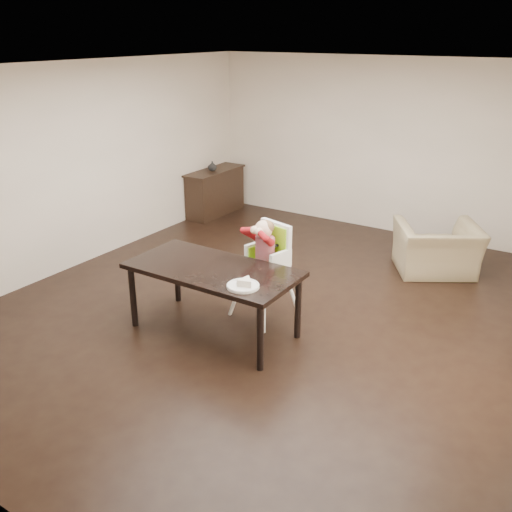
# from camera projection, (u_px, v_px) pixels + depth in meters

# --- Properties ---
(ground) EXTENTS (7.00, 7.00, 0.00)m
(ground) POSITION_uv_depth(u_px,v_px,m) (270.00, 311.00, 6.64)
(ground) COLOR black
(ground) RESTS_ON ground
(room_walls) EXTENTS (6.02, 7.02, 2.71)m
(room_walls) POSITION_uv_depth(u_px,v_px,m) (272.00, 153.00, 5.96)
(room_walls) COLOR beige
(room_walls) RESTS_ON ground
(dining_table) EXTENTS (1.80, 0.90, 0.75)m
(dining_table) POSITION_uv_depth(u_px,v_px,m) (213.00, 275.00, 5.96)
(dining_table) COLOR black
(dining_table) RESTS_ON ground
(high_chair) EXTENTS (0.59, 0.59, 1.15)m
(high_chair) POSITION_uv_depth(u_px,v_px,m) (267.00, 249.00, 6.26)
(high_chair) COLOR white
(high_chair) RESTS_ON ground
(plate) EXTENTS (0.36, 0.36, 0.09)m
(plate) POSITION_uv_depth(u_px,v_px,m) (244.00, 284.00, 5.46)
(plate) COLOR white
(plate) RESTS_ON dining_table
(armchair) EXTENTS (1.23, 1.11, 0.90)m
(armchair) POSITION_uv_depth(u_px,v_px,m) (438.00, 241.00, 7.54)
(armchair) COLOR #978660
(armchair) RESTS_ON ground
(sideboard) EXTENTS (0.44, 1.26, 0.79)m
(sideboard) POSITION_uv_depth(u_px,v_px,m) (215.00, 192.00, 10.00)
(sideboard) COLOR black
(sideboard) RESTS_ON ground
(vase) EXTENTS (0.18, 0.19, 0.16)m
(vase) POSITION_uv_depth(u_px,v_px,m) (212.00, 166.00, 9.78)
(vase) COLOR #99999E
(vase) RESTS_ON sideboard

